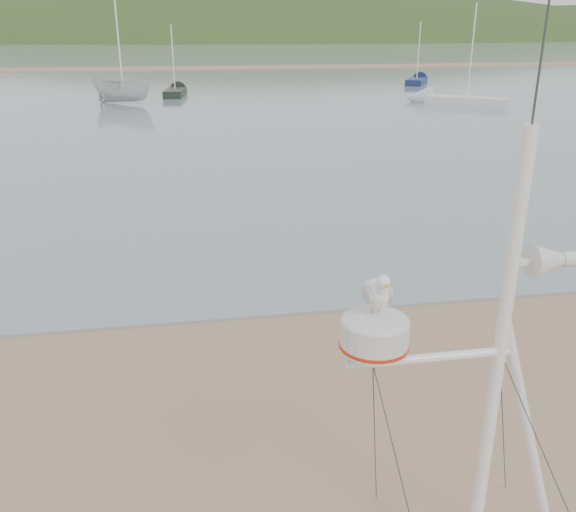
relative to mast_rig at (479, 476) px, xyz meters
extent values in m
plane|color=#8A6A4F|center=(-3.10, 1.77, -1.23)|extent=(560.00, 560.00, 0.00)
cube|color=slate|center=(-3.10, 133.77, -1.21)|extent=(560.00, 256.00, 0.04)
cube|color=#8A6A4F|center=(-3.10, 71.77, -1.16)|extent=(560.00, 7.00, 0.07)
ellipsoid|color=#263A17|center=(36.90, 236.77, -23.23)|extent=(400.00, 180.00, 80.00)
cube|color=silver|center=(-39.10, 197.77, 2.77)|extent=(8.40, 6.30, 8.00)
cube|color=silver|center=(-13.10, 197.77, 2.77)|extent=(8.40, 6.30, 8.00)
cube|color=silver|center=(12.90, 197.77, 2.77)|extent=(8.40, 6.30, 8.00)
cube|color=silver|center=(38.90, 197.77, 2.77)|extent=(8.40, 6.30, 8.00)
cube|color=silver|center=(64.90, 197.77, 2.77)|extent=(8.40, 6.30, 8.00)
cube|color=silver|center=(90.90, 197.77, 2.77)|extent=(8.40, 6.30, 8.00)
cube|color=silver|center=(116.90, 197.77, 2.77)|extent=(8.40, 6.30, 8.00)
cylinder|color=white|center=(0.06, 0.05, 0.87)|extent=(0.11, 0.11, 4.21)
cylinder|color=white|center=(0.51, 0.05, 0.13)|extent=(0.97, 0.08, 2.76)
cylinder|color=white|center=(-0.52, 0.05, 1.18)|extent=(1.37, 0.07, 0.07)
cylinder|color=#2D382D|center=(0.06, 0.05, 3.39)|extent=(0.02, 0.02, 0.95)
cube|color=white|center=(-0.99, 0.05, 1.26)|extent=(0.17, 0.17, 0.09)
cylinder|color=silver|center=(-0.99, 0.05, 1.43)|extent=(0.53, 0.53, 0.23)
cylinder|color=red|center=(-0.99, 0.05, 1.35)|extent=(0.54, 0.54, 0.03)
ellipsoid|color=silver|center=(-0.99, 0.05, 1.54)|extent=(0.53, 0.53, 0.15)
cone|color=silver|center=(0.36, 0.05, 1.94)|extent=(0.27, 0.27, 0.27)
cylinder|color=silver|center=(0.55, 0.05, 1.94)|extent=(0.15, 0.12, 0.12)
cube|color=white|center=(0.17, 0.05, 1.94)|extent=(0.21, 0.04, 0.04)
cylinder|color=tan|center=(-1.02, 0.05, 1.65)|extent=(0.01, 0.01, 0.07)
cylinder|color=tan|center=(-0.96, 0.05, 1.65)|extent=(0.01, 0.01, 0.07)
ellipsoid|color=white|center=(-0.99, 0.05, 1.77)|extent=(0.18, 0.28, 0.21)
ellipsoid|color=#B0B2B8|center=(-1.07, 0.04, 1.78)|extent=(0.05, 0.23, 0.13)
ellipsoid|color=#B0B2B8|center=(-0.91, 0.04, 1.78)|extent=(0.05, 0.23, 0.13)
cone|color=white|center=(-0.99, 0.20, 1.75)|extent=(0.09, 0.08, 0.09)
ellipsoid|color=white|center=(-0.99, -0.05, 1.86)|extent=(0.09, 0.09, 0.12)
sphere|color=white|center=(-0.99, -0.08, 1.92)|extent=(0.10, 0.10, 0.10)
cone|color=gold|center=(-0.99, -0.13, 1.92)|extent=(0.02, 0.05, 0.02)
imported|color=silver|center=(-5.89, 38.07, 0.98)|extent=(2.27, 2.25, 4.35)
cube|color=silver|center=(15.85, 33.62, -0.94)|extent=(5.03, 4.33, 0.50)
cone|color=silver|center=(13.25, 35.56, -0.94)|extent=(2.39, 2.36, 1.62)
cylinder|color=white|center=(15.85, 33.62, 2.09)|extent=(0.08, 0.08, 5.57)
cube|color=black|center=(-2.60, 41.94, -0.94)|extent=(1.73, 4.05, 0.50)
cone|color=black|center=(-2.29, 44.44, -0.94)|extent=(1.42, 1.52, 1.26)
cylinder|color=white|center=(-2.60, 41.94, 1.47)|extent=(0.08, 0.08, 4.32)
cube|color=#142149|center=(17.92, 47.83, -0.94)|extent=(3.20, 4.26, 0.50)
cone|color=#142149|center=(19.23, 50.14, -0.94)|extent=(1.87, 1.92, 1.33)
cylinder|color=white|center=(17.92, 47.83, 1.59)|extent=(0.08, 0.08, 4.56)
camera|label=1|loc=(-2.33, -3.85, 3.62)|focal=38.00mm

